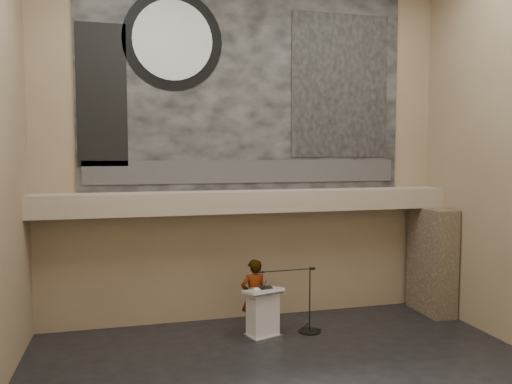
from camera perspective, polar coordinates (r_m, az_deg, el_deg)
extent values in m
cube|color=#867255|center=(12.27, -0.94, 5.17)|extent=(10.00, 0.02, 8.50)
cube|color=#867255|center=(4.88, 21.95, 6.09)|extent=(10.00, 0.02, 8.50)
cube|color=gray|center=(11.93, -0.48, -1.06)|extent=(10.00, 0.80, 0.50)
cylinder|color=#B2893D|center=(11.63, -8.10, -2.63)|extent=(0.04, 0.04, 0.06)
cylinder|color=#B2893D|center=(12.51, 8.05, -2.14)|extent=(0.04, 0.04, 0.06)
cube|color=black|center=(12.35, -0.92, 11.92)|extent=(8.00, 0.05, 5.00)
cube|color=#303030|center=(12.21, -0.86, 2.36)|extent=(7.76, 0.02, 0.55)
cylinder|color=black|center=(12.19, -9.50, 16.73)|extent=(2.30, 0.02, 2.30)
cylinder|color=silver|center=(12.17, -9.49, 16.75)|extent=(1.84, 0.02, 1.84)
cube|color=black|center=(13.10, 9.61, 11.86)|extent=(2.60, 0.02, 3.60)
cube|color=black|center=(11.94, -17.22, 10.53)|extent=(1.10, 0.02, 3.20)
cube|color=#433829|center=(13.67, 19.44, -7.39)|extent=(0.60, 1.40, 2.70)
cube|color=silver|center=(11.54, 0.77, -16.11)|extent=(0.83, 0.72, 0.08)
cube|color=silver|center=(11.37, 0.78, -13.66)|extent=(0.72, 0.59, 0.96)
cube|color=silver|center=(11.20, 0.81, -11.21)|extent=(0.92, 0.77, 0.14)
cube|color=black|center=(11.25, 1.13, -10.88)|extent=(0.28, 0.22, 0.04)
cube|color=silver|center=(11.18, 0.40, -11.07)|extent=(0.23, 0.32, 0.00)
imported|color=silver|center=(11.57, -0.26, -11.82)|extent=(0.67, 0.49, 1.70)
cylinder|color=black|center=(11.96, 6.14, -15.53)|extent=(0.52, 0.52, 0.02)
cylinder|color=black|center=(11.73, 6.17, -12.12)|extent=(0.03, 0.03, 1.51)
cylinder|color=black|center=(11.34, 3.45, -8.94)|extent=(1.29, 0.07, 0.02)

